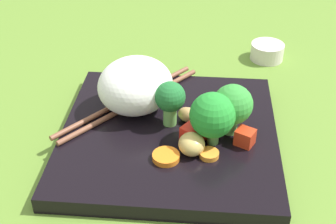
{
  "coord_description": "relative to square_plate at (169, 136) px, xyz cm",
  "views": [
    {
      "loc": [
        3.01,
        -44.58,
        35.71
      ],
      "look_at": [
        -0.22,
        0.77,
        3.92
      ],
      "focal_mm": 50.08,
      "sensor_mm": 36.0,
      "label": 1
    }
  ],
  "objects": [
    {
      "name": "ground_plane",
      "position": [
        0.0,
        0.0,
        -1.96
      ],
      "size": [
        110.0,
        110.0,
        2.0
      ],
      "primitive_type": "cube",
      "color": "#5A802C"
    },
    {
      "name": "square_plate",
      "position": [
        0.0,
        0.0,
        0.0
      ],
      "size": [
        25.88,
        25.88,
        1.92
      ],
      "primitive_type": "cube",
      "rotation": [
        0.0,
        0.0,
        -0.01
      ],
      "color": "black",
      "rests_on": "ground_plane"
    },
    {
      "name": "rice_mound",
      "position": [
        -4.48,
        4.15,
        4.4
      ],
      "size": [
        13.02,
        13.02,
        6.88
      ],
      "primitive_type": "ellipsoid",
      "rotation": [
        0.0,
        0.0,
        3.92
      ],
      "color": "white",
      "rests_on": "square_plate"
    },
    {
      "name": "broccoli_floret_0",
      "position": [
        7.23,
        -0.06,
        4.78
      ],
      "size": [
        4.67,
        4.67,
        6.38
      ],
      "color": "#74BD5C",
      "rests_on": "square_plate"
    },
    {
      "name": "broccoli_floret_1",
      "position": [
        4.93,
        -1.99,
        4.64
      ],
      "size": [
        5.2,
        5.2,
        6.42
      ],
      "color": "#539346",
      "rests_on": "square_plate"
    },
    {
      "name": "broccoli_floret_2",
      "position": [
        -0.17,
        1.2,
        4.52
      ],
      "size": [
        3.65,
        3.65,
        5.77
      ],
      "color": "#74BF5A",
      "rests_on": "square_plate"
    },
    {
      "name": "carrot_slice_0",
      "position": [
        0.2,
        -5.39,
        1.28
      ],
      "size": [
        3.52,
        3.52,
        0.64
      ],
      "primitive_type": "cylinder",
      "rotation": [
        0.0,
        0.0,
        1.4
      ],
      "color": "orange",
      "rests_on": "square_plate"
    },
    {
      "name": "carrot_slice_1",
      "position": [
        5.49,
        2.46,
        1.17
      ],
      "size": [
        3.29,
        3.29,
        0.42
      ],
      "primitive_type": "cylinder",
      "rotation": [
        0.0,
        0.0,
        1.92
      ],
      "color": "orange",
      "rests_on": "square_plate"
    },
    {
      "name": "carrot_slice_2",
      "position": [
        4.73,
        -4.62,
        1.26
      ],
      "size": [
        3.01,
        3.01,
        0.61
      ],
      "primitive_type": "cylinder",
      "rotation": [
        0.0,
        0.0,
        4.17
      ],
      "color": "orange",
      "rests_on": "square_plate"
    },
    {
      "name": "pepper_chunk_0",
      "position": [
        2.94,
        -1.71,
        1.86
      ],
      "size": [
        3.34,
        3.34,
        1.8
      ],
      "primitive_type": "cube",
      "rotation": [
        0.0,
        0.0,
        0.95
      ],
      "color": "red",
      "rests_on": "square_plate"
    },
    {
      "name": "pepper_chunk_1",
      "position": [
        8.77,
        -2.11,
        1.92
      ],
      "size": [
        2.64,
        2.56,
        1.92
      ],
      "primitive_type": "cube",
      "rotation": [
        0.0,
        0.0,
        2.64
      ],
      "color": "red",
      "rests_on": "square_plate"
    },
    {
      "name": "chicken_piece_0",
      "position": [
        2.75,
        -4.08,
        2.15
      ],
      "size": [
        3.28,
        3.56,
        2.39
      ],
      "primitive_type": "ellipsoid",
      "rotation": [
        0.0,
        0.0,
        1.67
      ],
      "color": "tan",
      "rests_on": "square_plate"
    },
    {
      "name": "chicken_piece_1",
      "position": [
        5.14,
        -0.02,
        2.11
      ],
      "size": [
        2.63,
        3.34,
        2.3
      ],
      "primitive_type": "ellipsoid",
      "rotation": [
        0.0,
        0.0,
        4.82
      ],
      "color": "#B18B4A",
      "rests_on": "square_plate"
    },
    {
      "name": "chicken_piece_2",
      "position": [
        2.13,
        1.96,
        1.85
      ],
      "size": [
        3.13,
        2.79,
        1.78
      ],
      "primitive_type": "ellipsoid",
      "rotation": [
        0.0,
        0.0,
        5.84
      ],
      "color": "tan",
      "rests_on": "square_plate"
    },
    {
      "name": "chopstick_pair",
      "position": [
        -5.48,
        5.12,
        1.28
      ],
      "size": [
        16.61,
        18.75,
        0.65
      ],
      "rotation": [
        0.0,
        0.0,
        4.0
      ],
      "color": "brown",
      "rests_on": "square_plate"
    },
    {
      "name": "sauce_cup",
      "position": [
        13.92,
        22.21,
        0.33
      ],
      "size": [
        5.15,
        5.15,
        2.58
      ],
      "primitive_type": "cylinder",
      "color": "silver",
      "rests_on": "ground_plane"
    }
  ]
}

